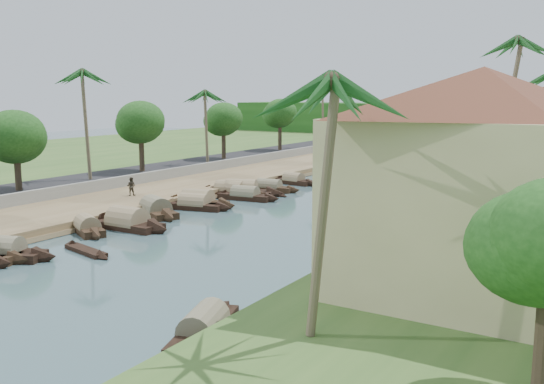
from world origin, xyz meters
The scene contains 37 objects.
ground centered at (0.00, 0.00, 0.00)m, with size 220.00×220.00×0.00m, color #3D565B.
left_bank centered at (-16.00, 20.00, 0.40)m, with size 10.00×180.00×0.80m, color brown.
right_bank centered at (19.00, 20.00, 0.60)m, with size 16.00×180.00×1.20m, color #2F5120.
road centered at (-24.50, 20.00, 0.70)m, with size 8.00×180.00×1.40m, color black.
retaining_wall centered at (-20.20, 20.00, 1.35)m, with size 0.40×180.00×1.10m, color slate.
treeline centered at (0.00, 100.00, 4.00)m, with size 120.00×14.00×8.00m.
bridge centered at (0.00, 72.00, 1.72)m, with size 28.00×4.00×2.40m.
building_near centered at (18.99, -2.00, 6.38)m, with size 14.85×14.85×10.20m.
sampan_3 centered at (-8.82, -6.38, 0.41)m, with size 7.92×4.27×2.13m.
sampan_4 centered at (-9.76, 1.40, 0.41)m, with size 6.32×4.14×1.87m.
sampan_5 centered at (-8.26, 4.05, 0.42)m, with size 8.13×2.36×2.55m.
sampan_6 centered at (-10.02, 9.10, 0.42)m, with size 7.87×5.13×2.34m.
sampan_7 centered at (-8.88, 12.89, 0.41)m, with size 7.65×3.07×2.02m.
sampan_8 centered at (-9.38, 13.97, 0.42)m, with size 8.04×3.27×2.40m.
sampan_9 centered at (-7.74, 19.32, 0.41)m, with size 7.60×2.31×1.93m.
sampan_10 centered at (-10.35, 20.50, 0.42)m, with size 8.54×2.95×2.30m.
sampan_11 centered at (-9.41, 21.08, 0.42)m, with size 9.06×5.22×2.53m.
sampan_12 centered at (-8.51, 24.97, 0.40)m, with size 7.42×2.04×1.80m.
sampan_13 centered at (-8.79, 30.72, 0.40)m, with size 6.67×2.37×1.85m.
sampan_14 centered at (9.72, -9.52, 0.41)m, with size 3.73×7.62×1.88m.
sampan_15 centered at (9.54, 9.16, 0.41)m, with size 2.17×7.92×2.11m.
sampan_16 centered at (9.24, 23.36, 0.41)m, with size 2.54×9.01×2.17m.
canoe_1 centered at (-5.45, -2.55, 0.10)m, with size 5.66×2.14×0.90m.
canoe_2 centered at (-7.30, 23.11, 0.10)m, with size 5.08×1.99×0.74m.
palm_0 centered at (15.00, -9.48, 10.54)m, with size 3.20×3.20×11.10m.
palm_1 centered at (16.00, 5.81, 10.73)m, with size 3.20×3.20×11.29m.
palm_2 centered at (15.00, 22.10, 14.02)m, with size 3.20×3.20×14.72m.
palm_3 centered at (16.00, 36.96, 11.85)m, with size 3.20×3.20×12.46m.
palm_5 centered at (-24.00, 14.42, 12.18)m, with size 3.20×3.20×12.61m.
palm_6 centered at (-22.00, 31.80, 10.19)m, with size 3.20×3.20×10.55m.
palm_7 centered at (14.00, 53.01, 9.72)m, with size 3.20×3.20×10.26m.
palm_8 centered at (-20.50, 61.15, 12.66)m, with size 3.20×3.20×13.12m.
tree_2 centered at (-24.00, 6.01, 6.23)m, with size 5.53×5.53×7.17m.
tree_3 centered at (-24.00, 22.20, 6.89)m, with size 5.43×5.43×7.80m.
tree_4 centered at (-24.00, 38.08, 6.64)m, with size 5.04×5.04×7.40m.
tree_5 centered at (-24.00, 53.03, 7.01)m, with size 5.03×5.03×7.77m.
person_far centered at (-15.57, 11.89, 1.66)m, with size 0.84×0.65×1.73m, color #2F2A21.
Camera 1 is at (25.02, -28.78, 10.30)m, focal length 40.00 mm.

